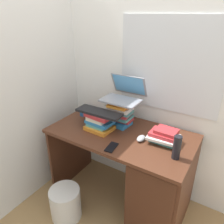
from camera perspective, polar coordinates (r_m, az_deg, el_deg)
ground_plane at (r=2.39m, az=2.07°, el=-21.70°), size 6.00×6.00×0.00m
wall_back at (r=2.03m, az=8.32°, el=12.22°), size 6.00×0.06×2.60m
wall_left at (r=2.22m, az=-16.62°, el=12.50°), size 0.05×6.00×2.60m
desk at (r=1.99m, az=10.10°, el=-17.02°), size 1.26×0.68×0.78m
book_stack_tall at (r=1.99m, az=2.19°, el=-0.13°), size 0.24×0.21×0.23m
book_stack_keyboard_riser at (r=1.92m, az=-3.42°, el=-2.63°), size 0.25×0.20×0.16m
book_stack_side at (r=1.79m, az=13.64°, el=-6.24°), size 0.25×0.20×0.12m
laptop at (r=1.98m, az=3.20°, el=4.84°), size 0.34×0.32×0.21m
keyboard at (r=1.88m, az=-3.49°, el=-0.08°), size 0.42×0.15×0.02m
computer_mouse at (r=1.80m, az=7.69°, el=-6.93°), size 0.06×0.10×0.04m
mug at (r=2.21m, az=-7.53°, el=0.26°), size 0.12×0.08×0.09m
water_bottle at (r=1.61m, az=16.80°, el=-8.98°), size 0.06×0.06×0.18m
cell_phone at (r=1.70m, az=-0.12°, el=-9.29°), size 0.08×0.14×0.01m
wastebasket at (r=2.18m, az=-12.19°, el=-22.56°), size 0.28×0.28×0.31m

